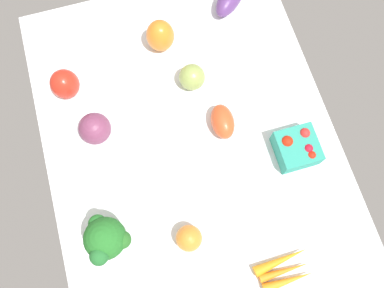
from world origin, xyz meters
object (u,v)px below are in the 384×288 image
bell_pepper_orange (161,35)px  red_onion_center (95,129)px  heirloom_tomato_orange (189,238)px  broccoli_head (105,239)px  roma_tomato (223,122)px  bell_pepper_red (65,84)px  heirloom_tomato_green (192,77)px  berry_basket (297,148)px  carrot_bunch (284,269)px

bell_pepper_orange → red_onion_center: bearing=132.3°
bell_pepper_orange → heirloom_tomato_orange: size_ratio=1.57×
heirloom_tomato_orange → red_onion_center: bearing=25.4°
broccoli_head → bell_pepper_orange: bearing=-27.8°
roma_tomato → bell_pepper_red: size_ratio=1.11×
bell_pepper_red → red_onion_center: bell_pepper_red is taller
heirloom_tomato_green → heirloom_tomato_orange: bearing=162.9°
roma_tomato → berry_basket: 20.15cm
heirloom_tomato_orange → broccoli_head: size_ratio=0.51×
roma_tomato → red_onion_center: size_ratio=1.15×
heirloom_tomato_green → bell_pepper_red: (7.10, 33.16, 0.75)cm
heirloom_tomato_green → berry_basket: (-26.40, -20.31, -0.41)cm
bell_pepper_orange → heirloom_tomato_orange: bearing=172.1°
bell_pepper_red → berry_basket: (-33.50, -53.46, -1.16)cm
berry_basket → red_onion_center: bearing=68.5°
roma_tomato → berry_basket: (-12.14, -16.08, 0.17)cm
heirloom_tomato_orange → broccoli_head: (4.94, 18.38, 4.26)cm
carrot_bunch → berry_basket: berry_basket is taller
roma_tomato → broccoli_head: broccoli_head is taller
heirloom_tomato_green → heirloom_tomato_orange: size_ratio=1.12×
heirloom_tomato_orange → carrot_bunch: bearing=-123.6°
heirloom_tomato_green → roma_tomato: bearing=-163.5°
bell_pepper_orange → red_onion_center: bell_pepper_orange is taller
heirloom_tomato_green → carrot_bunch: 54.16cm
bell_pepper_orange → berry_basket: size_ratio=0.98×
bell_pepper_orange → carrot_bunch: (-67.39, -12.34, -3.77)cm
broccoli_head → red_onion_center: broccoli_head is taller
heirloom_tomato_green → red_onion_center: size_ratio=0.86×
bell_pepper_orange → carrot_bunch: bell_pepper_orange is taller
bell_pepper_red → berry_basket: bearing=-122.1°
heirloom_tomato_green → bell_pepper_red: size_ratio=0.83×
roma_tomato → heirloom_tomato_green: bearing=-159.7°
bell_pepper_red → carrot_bunch: 73.09cm
carrot_bunch → berry_basket: (27.19, -12.84, 1.93)cm
roma_tomato → carrot_bunch: roma_tomato is taller
bell_pepper_red → bell_pepper_orange: bell_pepper_orange is taller
heirloom_tomato_orange → heirloom_tomato_green: bearing=-17.1°
roma_tomato → heirloom_tomato_orange: (-26.13, 16.65, 0.20)cm
berry_basket → red_onion_center: size_ratio=1.23×
broccoli_head → red_onion_center: 28.41cm
carrot_bunch → broccoli_head: 42.81cm
bell_pepper_red → red_onion_center: size_ratio=1.04×
bell_pepper_red → heirloom_tomato_orange: bearing=-156.4°
heirloom_tomato_orange → red_onion_center: 36.57cm
heirloom_tomato_green → berry_basket: heirloom_tomato_green is taller
red_onion_center → roma_tomato: bearing=-102.0°
bell_pepper_red → heirloom_tomato_orange: bell_pepper_red is taller
bell_pepper_orange → carrot_bunch: bearing=-169.6°
roma_tomato → carrot_bunch: size_ratio=0.67×
roma_tomato → broccoli_head: (-21.19, 35.03, 4.46)cm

